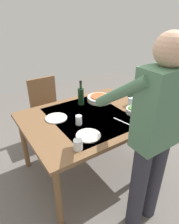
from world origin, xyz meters
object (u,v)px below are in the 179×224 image
object	(u,v)px
water_cup_near_right	(79,120)
side_bowl_salad	(134,110)
water_cup_near_left	(78,145)
dinner_plate_near	(56,118)
person_server	(154,133)
dining_table	(89,122)
wine_glass_left	(145,115)
water_cup_far_left	(131,102)
dinner_plate_far	(88,135)
wine_bottle	(81,96)
water_cup_far_right	(152,111)
chair_near	(46,106)
serving_bowl_pasta	(99,98)

from	to	relation	value
water_cup_near_right	side_bowl_salad	world-z (taller)	water_cup_near_right
water_cup_near_left	dinner_plate_near	xyz separation A→B (m)	(-0.07, -0.56, -0.04)
person_server	dinner_plate_near	world-z (taller)	person_server
dining_table	person_server	xyz separation A→B (m)	(-0.05, 0.80, 0.29)
dining_table	wine_glass_left	size ratio (longest dim) A/B	9.26
wine_glass_left	water_cup_far_left	xyz separation A→B (m)	(-0.19, -0.39, -0.06)
water_cup_far_left	dinner_plate_far	world-z (taller)	water_cup_far_left
wine_bottle	water_cup_far_right	distance (m)	0.83
chair_near	wine_glass_left	xyz separation A→B (m)	(-0.50, 1.36, 0.32)
water_cup_near_left	water_cup_near_right	distance (m)	0.39
water_cup_near_right	dining_table	bearing A→B (deg)	-156.33
dining_table	water_cup_near_right	world-z (taller)	water_cup_near_right
water_cup_far_left	water_cup_far_right	size ratio (longest dim) A/B	0.99
serving_bowl_pasta	water_cup_near_right	bearing A→B (deg)	33.90
water_cup_near_left	dinner_plate_far	distance (m)	0.21
serving_bowl_pasta	dinner_plate_near	bearing A→B (deg)	9.39
water_cup_near_left	water_cup_far_right	size ratio (longest dim) A/B	0.94
water_cup_near_right	water_cup_far_right	distance (m)	0.81
serving_bowl_pasta	dinner_plate_near	xyz separation A→B (m)	(0.64, 0.11, -0.03)
serving_bowl_pasta	chair_near	bearing A→B (deg)	-55.60
water_cup_far_left	side_bowl_salad	size ratio (longest dim) A/B	0.53
dining_table	dinner_plate_near	xyz separation A→B (m)	(0.32, -0.15, 0.08)
chair_near	person_server	xyz separation A→B (m)	(-0.18, 1.72, 0.43)
chair_near	side_bowl_salad	distance (m)	1.30
wine_glass_left	side_bowl_salad	distance (m)	0.25
wine_bottle	water_cup_near_right	distance (m)	0.47
serving_bowl_pasta	side_bowl_salad	distance (m)	0.49
wine_glass_left	side_bowl_salad	bearing A→B (deg)	-111.49
dining_table	water_cup_near_left	world-z (taller)	water_cup_near_left
water_cup_far_left	side_bowl_salad	distance (m)	0.19
water_cup_near_left	person_server	bearing A→B (deg)	138.27
serving_bowl_pasta	water_cup_near_left	bearing A→B (deg)	43.48
dining_table	chair_near	world-z (taller)	chair_near
chair_near	water_cup_near_right	world-z (taller)	chair_near
chair_near	side_bowl_salad	xyz separation A→B (m)	(-0.59, 1.13, 0.25)
dining_table	serving_bowl_pasta	size ratio (longest dim) A/B	4.66
dining_table	wine_glass_left	bearing A→B (deg)	129.87
chair_near	water_cup_near_right	size ratio (longest dim) A/B	9.37
dining_table	wine_glass_left	distance (m)	0.60
water_cup_far_left	dinner_plate_near	xyz separation A→B (m)	(0.88, -0.20, -0.04)
water_cup_near_right	serving_bowl_pasta	bearing A→B (deg)	-146.10
water_cup_near_left	water_cup_near_right	size ratio (longest dim) A/B	0.94
chair_near	wine_bottle	bearing A→B (deg)	109.17
water_cup_near_right	dinner_plate_far	bearing A→B (deg)	81.71
water_cup_far_right	dinner_plate_near	xyz separation A→B (m)	(0.91, -0.49, -0.04)
chair_near	water_cup_far_left	world-z (taller)	chair_near
wine_bottle	dinner_plate_far	world-z (taller)	wine_bottle
dinner_plate_far	serving_bowl_pasta	bearing A→B (deg)	-133.53
water_cup_near_left	water_cup_far_left	size ratio (longest dim) A/B	0.95
water_cup_far_right	person_server	bearing A→B (deg)	40.10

